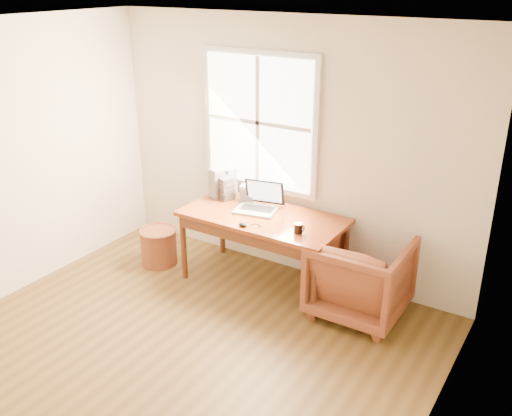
# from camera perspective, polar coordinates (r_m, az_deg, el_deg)

# --- Properties ---
(room_shell) EXTENTS (4.04, 4.54, 2.64)m
(room_shell) POSITION_cam_1_polar(r_m,az_deg,el_deg) (4.15, -11.40, -1.02)
(room_shell) COLOR brown
(room_shell) RESTS_ON ground
(desk) EXTENTS (1.60, 0.80, 0.04)m
(desk) POSITION_cam_1_polar(r_m,az_deg,el_deg) (5.56, 0.72, -0.92)
(desk) COLOR brown
(desk) RESTS_ON room_shell
(armchair) EXTENTS (0.81, 0.83, 0.76)m
(armchair) POSITION_cam_1_polar(r_m,az_deg,el_deg) (5.31, 10.42, -6.78)
(armchair) COLOR brown
(armchair) RESTS_ON room_shell
(wicker_stool) EXTENTS (0.49, 0.49, 0.39)m
(wicker_stool) POSITION_cam_1_polar(r_m,az_deg,el_deg) (6.26, -9.71, -3.85)
(wicker_stool) COLOR brown
(wicker_stool) RESTS_ON room_shell
(laptop) EXTENTS (0.52, 0.54, 0.33)m
(laptop) POSITION_cam_1_polar(r_m,az_deg,el_deg) (5.58, -0.04, 1.19)
(laptop) COLOR #A6A9AD
(laptop) RESTS_ON desk
(mouse) EXTENTS (0.10, 0.07, 0.03)m
(mouse) POSITION_cam_1_polar(r_m,az_deg,el_deg) (5.31, -1.32, -1.67)
(mouse) COLOR black
(mouse) RESTS_ON desk
(coffee_mug) EXTENTS (0.08, 0.08, 0.09)m
(coffee_mug) POSITION_cam_1_polar(r_m,az_deg,el_deg) (5.18, 4.26, -2.02)
(coffee_mug) COLOR black
(coffee_mug) RESTS_ON desk
(cd_stack_a) EXTENTS (0.17, 0.16, 0.28)m
(cd_stack_a) POSITION_cam_1_polar(r_m,az_deg,el_deg) (6.08, -2.69, 2.74)
(cd_stack_a) COLOR #ADB0B8
(cd_stack_a) RESTS_ON desk
(cd_stack_b) EXTENTS (0.20, 0.19, 0.24)m
(cd_stack_b) POSITION_cam_1_polar(r_m,az_deg,el_deg) (5.93, -3.09, 2.05)
(cd_stack_b) COLOR black
(cd_stack_b) RESTS_ON desk
(cd_stack_c) EXTENTS (0.18, 0.17, 0.31)m
(cd_stack_c) POSITION_cam_1_polar(r_m,az_deg,el_deg) (5.96, -3.94, 2.51)
(cd_stack_c) COLOR #A6A3B1
(cd_stack_c) RESTS_ON desk
(cd_stack_d) EXTENTS (0.16, 0.15, 0.17)m
(cd_stack_d) POSITION_cam_1_polar(r_m,az_deg,el_deg) (5.87, -0.83, 1.51)
(cd_stack_d) COLOR #B8BCC4
(cd_stack_d) RESTS_ON desk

